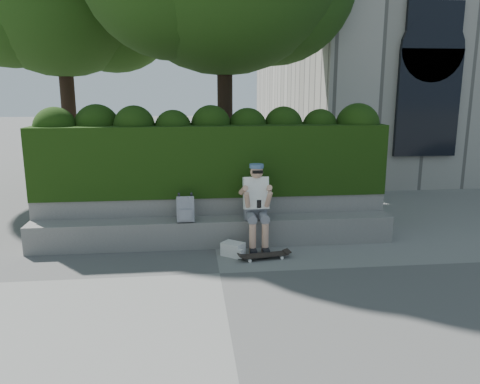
{
  "coord_description": "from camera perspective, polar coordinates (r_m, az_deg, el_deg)",
  "views": [
    {
      "loc": [
        -0.39,
        -6.2,
        2.55
      ],
      "look_at": [
        0.4,
        1.0,
        0.95
      ],
      "focal_mm": 35.0,
      "sensor_mm": 36.0,
      "label": 1
    }
  ],
  "objects": [
    {
      "name": "hedge",
      "position": [
        8.25,
        -3.5,
        4.07
      ],
      "size": [
        6.0,
        1.0,
        1.2
      ],
      "primitive_type": "cube",
      "color": "black",
      "rests_on": "planter_wall"
    },
    {
      "name": "backpack_plaid",
      "position": [
        7.59,
        -6.66,
        -2.08
      ],
      "size": [
        0.28,
        0.15,
        0.41
      ],
      "primitive_type": "cube",
      "rotation": [
        0.0,
        0.0,
        0.0
      ],
      "color": "#A3A3A8",
      "rests_on": "bench_ledge"
    },
    {
      "name": "skateboard",
      "position": [
        7.22,
        3.0,
        -7.7
      ],
      "size": [
        0.75,
        0.29,
        0.08
      ],
      "rotation": [
        0.0,
        0.0,
        0.15
      ],
      "color": "black",
      "rests_on": "ground"
    },
    {
      "name": "ground",
      "position": [
        6.72,
        -2.49,
        -9.87
      ],
      "size": [
        80.0,
        80.0,
        0.0
      ],
      "primitive_type": "plane",
      "color": "slate",
      "rests_on": "ground"
    },
    {
      "name": "bench_ledge",
      "position": [
        7.81,
        -3.13,
        -4.87
      ],
      "size": [
        6.0,
        0.45,
        0.45
      ],
      "primitive_type": "cube",
      "color": "gray",
      "rests_on": "ground"
    },
    {
      "name": "planter_wall",
      "position": [
        8.23,
        -3.33,
        -2.9
      ],
      "size": [
        6.0,
        0.5,
        0.75
      ],
      "primitive_type": "cube",
      "color": "gray",
      "rests_on": "ground"
    },
    {
      "name": "backpack_ground",
      "position": [
        7.35,
        -0.86,
        -6.97
      ],
      "size": [
        0.4,
        0.38,
        0.21
      ],
      "primitive_type": "cube",
      "rotation": [
        0.0,
        0.0,
        -0.68
      ],
      "color": "silver",
      "rests_on": "ground"
    },
    {
      "name": "person",
      "position": [
        7.56,
        2.0,
        -1.3
      ],
      "size": [
        0.4,
        0.76,
        1.38
      ],
      "color": "slate",
      "rests_on": "ground"
    }
  ]
}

